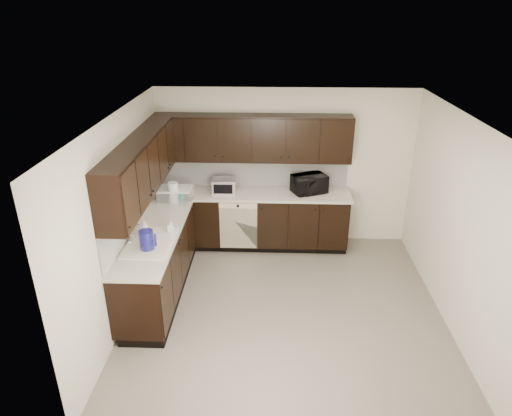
{
  "coord_description": "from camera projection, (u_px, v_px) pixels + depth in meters",
  "views": [
    {
      "loc": [
        -0.18,
        -4.88,
        3.64
      ],
      "look_at": [
        -0.4,
        0.6,
        1.17
      ],
      "focal_mm": 32.0,
      "sensor_mm": 36.0,
      "label": 1
    }
  ],
  "objects": [
    {
      "name": "wall_back",
      "position": [
        284.0,
        167.0,
        7.24
      ],
      "size": [
        4.0,
        0.02,
        2.5
      ],
      "primitive_type": "cube",
      "color": "beige",
      "rests_on": "floor"
    },
    {
      "name": "soap_bottle_a",
      "position": [
        171.0,
        226.0,
        5.84
      ],
      "size": [
        0.09,
        0.09,
        0.18
      ],
      "primitive_type": "imported",
      "rotation": [
        0.0,
        0.0,
        0.11
      ],
      "color": "gray",
      "rests_on": "countertop"
    },
    {
      "name": "floor",
      "position": [
        285.0,
        309.0,
        5.93
      ],
      "size": [
        4.0,
        4.0,
        0.0
      ],
      "primitive_type": "plane",
      "color": "gray",
      "rests_on": "ground"
    },
    {
      "name": "dishwasher",
      "position": [
        238.0,
        223.0,
        7.02
      ],
      "size": [
        0.58,
        0.04,
        0.78
      ],
      "color": "beige",
      "rests_on": "lower_cabinets"
    },
    {
      "name": "sink",
      "position": [
        150.0,
        248.0,
        5.62
      ],
      "size": [
        0.54,
        0.82,
        0.42
      ],
      "color": "beige",
      "rests_on": "countertop"
    },
    {
      "name": "backsplash",
      "position": [
        202.0,
        186.0,
        6.69
      ],
      "size": [
        3.0,
        2.8,
        0.48
      ],
      "color": "white",
      "rests_on": "countertop"
    },
    {
      "name": "wall_front",
      "position": [
        293.0,
        334.0,
        3.6
      ],
      "size": [
        4.0,
        0.02,
        2.5
      ],
      "primitive_type": "cube",
      "color": "beige",
      "rests_on": "floor"
    },
    {
      "name": "lower_cabinets",
      "position": [
        217.0,
        239.0,
        6.81
      ],
      "size": [
        3.0,
        2.8,
        0.9
      ],
      "color": "black",
      "rests_on": "floor"
    },
    {
      "name": "wall_left",
      "position": [
        121.0,
        220.0,
        5.49
      ],
      "size": [
        0.02,
        4.0,
        2.5
      ],
      "primitive_type": "cube",
      "color": "beige",
      "rests_on": "floor"
    },
    {
      "name": "teal_tumbler",
      "position": [
        182.0,
        194.0,
        6.79
      ],
      "size": [
        0.09,
        0.09,
        0.18
      ],
      "primitive_type": "cylinder",
      "rotation": [
        0.0,
        0.0,
        -0.06
      ],
      "color": "#0B7E76",
      "rests_on": "countertop"
    },
    {
      "name": "blue_pitcher",
      "position": [
        147.0,
        241.0,
        5.4
      ],
      "size": [
        0.22,
        0.22,
        0.26
      ],
      "primitive_type": "cylinder",
      "rotation": [
        0.0,
        0.0,
        -0.41
      ],
      "color": "navy",
      "rests_on": "countertop"
    },
    {
      "name": "wall_right",
      "position": [
        458.0,
        226.0,
        5.35
      ],
      "size": [
        0.02,
        4.0,
        2.5
      ],
      "primitive_type": "cube",
      "color": "beige",
      "rests_on": "floor"
    },
    {
      "name": "paper_towel_roll",
      "position": [
        173.0,
        192.0,
        6.69
      ],
      "size": [
        0.18,
        0.18,
        0.31
      ],
      "primitive_type": "cylinder",
      "rotation": [
        0.0,
        0.0,
        0.33
      ],
      "color": "white",
      "rests_on": "countertop"
    },
    {
      "name": "microwave",
      "position": [
        309.0,
        184.0,
        7.05
      ],
      "size": [
        0.6,
        0.52,
        0.28
      ],
      "primitive_type": "imported",
      "rotation": [
        0.0,
        0.0,
        0.42
      ],
      "color": "black",
      "rests_on": "countertop"
    },
    {
      "name": "ceiling",
      "position": [
        291.0,
        119.0,
        4.9
      ],
      "size": [
        4.0,
        4.0,
        0.0
      ],
      "primitive_type": "plane",
      "rotation": [
        3.14,
        0.0,
        0.0
      ],
      "color": "white",
      "rests_on": "wall_back"
    },
    {
      "name": "countertop",
      "position": [
        215.0,
        208.0,
        6.6
      ],
      "size": [
        3.03,
        2.83,
        0.04
      ],
      "color": "beige",
      "rests_on": "lower_cabinets"
    },
    {
      "name": "storage_bin",
      "position": [
        176.0,
        194.0,
        6.8
      ],
      "size": [
        0.54,
        0.45,
        0.18
      ],
      "primitive_type": "cube",
      "rotation": [
        0.0,
        0.0,
        -0.25
      ],
      "color": "silver",
      "rests_on": "countertop"
    },
    {
      "name": "soap_bottle_b",
      "position": [
        145.0,
        228.0,
        5.7
      ],
      "size": [
        0.12,
        0.12,
        0.25
      ],
      "primitive_type": "imported",
      "rotation": [
        0.0,
        0.0,
        0.23
      ],
      "color": "gray",
      "rests_on": "countertop"
    },
    {
      "name": "upper_cabinets",
      "position": [
        207.0,
        150.0,
        6.34
      ],
      "size": [
        3.0,
        2.8,
        0.7
      ],
      "color": "black",
      "rests_on": "wall_back"
    },
    {
      "name": "toaster_oven",
      "position": [
        224.0,
        186.0,
        7.05
      ],
      "size": [
        0.37,
        0.28,
        0.23
      ],
      "primitive_type": "cube",
      "rotation": [
        0.0,
        0.0,
        0.03
      ],
      "color": "silver",
      "rests_on": "countertop"
    }
  ]
}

